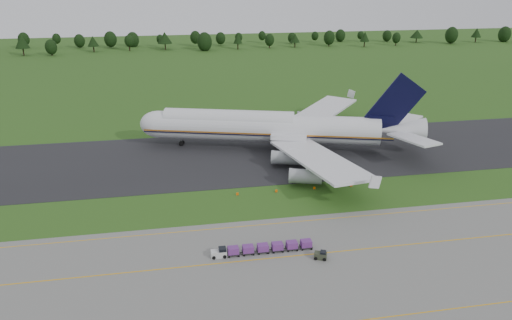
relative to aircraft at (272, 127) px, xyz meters
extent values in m
plane|color=#285018|center=(-15.41, -32.37, -6.22)|extent=(600.00, 600.00, 0.00)
cube|color=slate|center=(-15.41, -66.37, -6.19)|extent=(300.00, 52.00, 0.06)
cube|color=black|center=(-15.41, -4.37, -6.18)|extent=(300.00, 40.00, 0.08)
cube|color=#DF9F0D|center=(-15.41, -54.37, -6.16)|extent=(300.00, 0.25, 0.01)
cube|color=#DF9F0D|center=(-15.41, -42.37, -6.16)|extent=(120.00, 0.20, 0.01)
cylinder|color=black|center=(-106.67, 183.60, -4.10)|extent=(0.70, 0.70, 4.25)
cone|color=black|center=(-106.67, 183.60, 1.80)|extent=(8.05, 8.05, 7.55)
cylinder|color=black|center=(-90.58, 180.17, -4.61)|extent=(0.70, 0.70, 3.23)
sphere|color=black|center=(-90.58, 180.17, -1.29)|extent=(6.63, 6.63, 6.63)
cylinder|color=black|center=(-68.56, 190.69, -4.52)|extent=(0.70, 0.70, 3.40)
cone|color=black|center=(-68.56, 190.69, 0.20)|extent=(6.72, 6.72, 6.04)
cylinder|color=black|center=(-47.57, 190.86, -4.24)|extent=(0.70, 0.70, 3.97)
sphere|color=black|center=(-47.57, 190.86, -0.16)|extent=(5.43, 5.43, 5.43)
cylinder|color=black|center=(-26.09, 192.14, -4.29)|extent=(0.70, 0.70, 3.86)
cone|color=black|center=(-26.09, 192.14, 1.06)|extent=(8.92, 8.92, 6.85)
cylinder|color=black|center=(-2.39, 183.87, -4.50)|extent=(0.70, 0.70, 3.44)
sphere|color=black|center=(-2.39, 183.87, -0.97)|extent=(8.93, 8.93, 8.93)
cylinder|color=black|center=(18.39, 186.03, -4.43)|extent=(0.70, 0.70, 3.57)
cone|color=black|center=(18.39, 186.03, 0.53)|extent=(5.51, 5.51, 6.35)
cylinder|color=black|center=(38.68, 186.89, -4.54)|extent=(0.70, 0.70, 3.36)
sphere|color=black|center=(38.68, 186.89, -1.09)|extent=(5.91, 5.91, 5.91)
cylinder|color=black|center=(55.40, 187.62, -4.67)|extent=(0.70, 0.70, 3.10)
cone|color=black|center=(55.40, 187.62, -0.37)|extent=(6.24, 6.24, 5.51)
cylinder|color=black|center=(78.32, 188.35, -4.44)|extent=(0.70, 0.70, 3.56)
sphere|color=black|center=(78.32, 188.35, -0.78)|extent=(7.09, 7.09, 7.09)
cylinder|color=black|center=(99.68, 181.32, -4.49)|extent=(0.70, 0.70, 3.47)
cone|color=black|center=(99.68, 181.32, 0.32)|extent=(6.01, 6.01, 6.16)
cylinder|color=black|center=(122.14, 183.03, -4.59)|extent=(0.70, 0.70, 3.27)
sphere|color=black|center=(122.14, 183.03, -1.22)|extent=(5.36, 5.36, 5.36)
cylinder|color=black|center=(142.79, 195.35, -4.70)|extent=(0.70, 0.70, 3.04)
cone|color=black|center=(142.79, 195.35, -0.48)|extent=(8.67, 8.67, 5.40)
cylinder|color=black|center=(162.38, 185.07, -4.36)|extent=(0.70, 0.70, 3.72)
sphere|color=black|center=(162.38, 185.07, -0.54)|extent=(8.30, 8.30, 8.30)
cylinder|color=black|center=(182.85, 188.47, -4.51)|extent=(0.70, 0.70, 3.42)
cone|color=black|center=(182.85, 188.47, 0.24)|extent=(6.57, 6.57, 6.09)
cylinder|color=black|center=(203.45, 187.30, -4.58)|extent=(0.70, 0.70, 3.28)
sphere|color=black|center=(203.45, 187.30, -1.22)|extent=(8.31, 8.31, 8.31)
cylinder|color=silver|center=(-1.36, 0.42, -0.22)|extent=(59.55, 24.70, 7.45)
cylinder|color=silver|center=(-11.25, 3.45, 1.54)|extent=(35.33, 15.86, 5.81)
sphere|color=silver|center=(-30.04, 9.21, -0.22)|extent=(7.45, 7.45, 7.45)
cone|color=silver|center=(32.77, -10.04, 0.29)|extent=(12.95, 10.10, 7.08)
cube|color=orange|center=(-2.45, -3.16, -0.84)|extent=(63.32, 19.46, 0.36)
cube|color=silver|center=(6.16, -22.55, -1.15)|extent=(15.70, 36.35, 0.57)
cube|color=silver|center=(17.74, 15.23, -1.15)|extent=(31.57, 32.77, 0.57)
cylinder|color=gray|center=(0.70, -13.85, -3.74)|extent=(7.89, 5.29, 3.31)
cylinder|color=gray|center=(2.14, -26.19, -3.74)|extent=(7.89, 5.29, 3.31)
cylinder|color=gray|center=(8.34, 11.08, -3.74)|extent=(7.89, 5.29, 3.31)
cylinder|color=gray|center=(16.45, 20.49, -3.74)|extent=(7.89, 5.29, 3.31)
cube|color=black|center=(30.31, -9.29, 7.26)|extent=(14.59, 4.97, 16.61)
cube|color=silver|center=(31.98, -17.92, 0.61)|extent=(8.97, 14.46, 0.47)
cube|color=silver|center=(36.52, -3.08, 0.61)|extent=(13.89, 13.11, 0.47)
cylinder|color=slate|center=(-24.11, 7.39, -5.08)|extent=(0.37, 0.37, 2.28)
cylinder|color=black|center=(-24.11, 7.39, -5.55)|extent=(1.56, 1.28, 1.34)
cylinder|color=slate|center=(3.21, -5.85, -5.08)|extent=(0.37, 0.37, 2.28)
cylinder|color=black|center=(3.21, -5.85, -5.55)|extent=(1.56, 1.28, 1.34)
cylinder|color=slate|center=(5.94, 3.05, -5.08)|extent=(0.37, 0.37, 2.28)
cylinder|color=black|center=(5.94, 3.05, -5.55)|extent=(1.56, 1.28, 1.34)
cube|color=silver|center=(-20.44, -52.26, -5.59)|extent=(2.68, 1.44, 1.14)
cylinder|color=black|center=(-21.37, -52.98, -5.85)|extent=(0.62, 0.23, 0.62)
cube|color=black|center=(-17.96, -52.26, -5.80)|extent=(2.06, 1.55, 0.12)
cube|color=#5F2A74|center=(-17.96, -52.26, -5.18)|extent=(1.86, 1.44, 1.14)
cylinder|color=black|center=(-18.79, -52.98, -5.99)|extent=(0.35, 0.15, 0.35)
cube|color=black|center=(-15.38, -52.26, -5.80)|extent=(2.06, 1.55, 0.12)
cube|color=#5F2A74|center=(-15.38, -52.26, -5.18)|extent=(1.86, 1.44, 1.14)
cylinder|color=black|center=(-16.21, -52.98, -5.99)|extent=(0.35, 0.15, 0.35)
cube|color=black|center=(-12.80, -52.26, -5.80)|extent=(2.06, 1.55, 0.12)
cube|color=#5F2A74|center=(-12.80, -52.26, -5.18)|extent=(1.86, 1.44, 1.14)
cylinder|color=black|center=(-13.63, -52.98, -5.99)|extent=(0.35, 0.15, 0.35)
cube|color=black|center=(-10.22, -52.26, -5.80)|extent=(2.06, 1.55, 0.12)
cube|color=#5F2A74|center=(-10.22, -52.26, -5.18)|extent=(1.86, 1.44, 1.14)
cylinder|color=black|center=(-11.05, -52.98, -5.99)|extent=(0.35, 0.15, 0.35)
cube|color=black|center=(-7.64, -52.26, -5.80)|extent=(2.06, 1.55, 0.12)
cube|color=#5F2A74|center=(-7.64, -52.26, -5.18)|extent=(1.86, 1.44, 1.14)
cylinder|color=black|center=(-8.47, -52.98, -5.99)|extent=(0.35, 0.15, 0.35)
cube|color=black|center=(-5.07, -52.26, -5.80)|extent=(2.06, 1.55, 0.12)
cube|color=#5F2A74|center=(-5.07, -52.26, -5.18)|extent=(1.86, 1.44, 1.14)
cylinder|color=black|center=(-5.89, -52.98, -5.99)|extent=(0.35, 0.15, 0.35)
cylinder|color=black|center=(-20.44, -52.26, -5.85)|extent=(0.62, 0.23, 0.62)
cube|color=#323727|center=(-3.61, -56.01, -5.59)|extent=(2.41, 1.96, 1.15)
cylinder|color=black|center=(-4.34, -56.64, -5.87)|extent=(0.58, 0.21, 0.58)
cylinder|color=black|center=(-2.88, -55.39, -5.87)|extent=(0.58, 0.21, 0.58)
cube|color=#FB5E07|center=(-13.66, -28.08, -5.92)|extent=(0.50, 0.12, 0.60)
cube|color=black|center=(-13.66, -28.08, -6.20)|extent=(0.30, 0.30, 0.04)
cube|color=#FB5E07|center=(-4.99, -28.08, -5.92)|extent=(0.50, 0.12, 0.60)
cube|color=black|center=(-4.99, -28.08, -6.20)|extent=(0.30, 0.30, 0.04)
cube|color=#FB5E07|center=(3.69, -28.08, -5.92)|extent=(0.50, 0.12, 0.60)
cube|color=black|center=(3.69, -28.08, -6.20)|extent=(0.30, 0.30, 0.04)
cube|color=#FB5E07|center=(12.36, -28.08, -5.92)|extent=(0.50, 0.12, 0.60)
cube|color=black|center=(12.36, -28.08, -6.20)|extent=(0.30, 0.30, 0.04)
camera|label=1|loc=(-27.54, -125.79, 39.42)|focal=35.00mm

